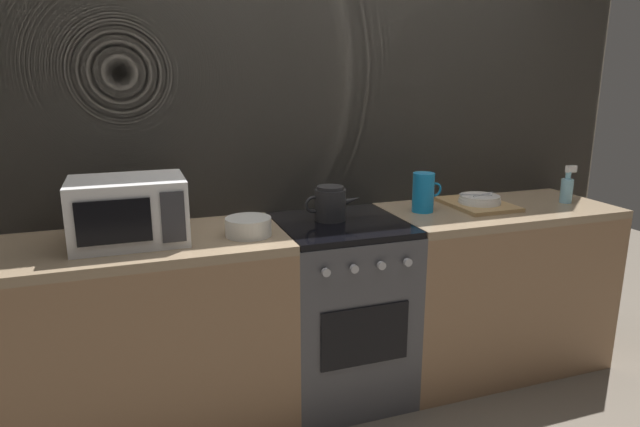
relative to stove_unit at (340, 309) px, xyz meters
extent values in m
plane|color=#6B6054|center=(0.00, 0.00, -0.45)|extent=(8.00, 8.00, 0.00)
cube|color=#A39989|center=(0.00, 0.33, 0.75)|extent=(3.60, 0.05, 2.40)
cube|color=beige|center=(0.00, 0.30, 0.75)|extent=(3.58, 0.01, 2.39)
cube|color=#997251|center=(-0.90, 0.00, -0.02)|extent=(1.20, 0.60, 0.86)
cube|color=#9E8466|center=(-0.90, 0.00, 0.43)|extent=(1.20, 0.60, 0.04)
cube|color=#4C4C51|center=(0.00, 0.00, -0.01)|extent=(0.60, 0.60, 0.87)
cube|color=black|center=(0.00, 0.00, 0.44)|extent=(0.59, 0.59, 0.03)
cube|color=black|center=(0.00, -0.30, 0.00)|extent=(0.42, 0.01, 0.28)
cylinder|color=#B7B7BC|center=(-0.19, -0.32, 0.33)|extent=(0.04, 0.02, 0.04)
cylinder|color=#B7B7BC|center=(-0.06, -0.32, 0.33)|extent=(0.04, 0.02, 0.04)
cylinder|color=#B7B7BC|center=(0.06, -0.32, 0.33)|extent=(0.04, 0.02, 0.04)
cylinder|color=#B7B7BC|center=(0.19, -0.32, 0.33)|extent=(0.04, 0.02, 0.04)
cube|color=#997251|center=(0.90, 0.00, -0.02)|extent=(1.20, 0.60, 0.86)
cube|color=#9E8466|center=(0.90, 0.00, 0.43)|extent=(1.20, 0.60, 0.04)
cube|color=white|center=(-0.95, 0.00, 0.59)|extent=(0.46, 0.34, 0.27)
cube|color=black|center=(-1.00, -0.17, 0.59)|extent=(0.28, 0.01, 0.17)
cube|color=#333338|center=(-0.78, -0.17, 0.59)|extent=(0.09, 0.01, 0.21)
cylinder|color=#262628|center=(-0.04, 0.05, 0.53)|extent=(0.15, 0.15, 0.15)
cylinder|color=#262628|center=(-0.04, 0.05, 0.61)|extent=(0.13, 0.13, 0.02)
cone|color=#262628|center=(0.07, 0.05, 0.54)|extent=(0.10, 0.04, 0.05)
torus|color=#262628|center=(-0.12, 0.05, 0.53)|extent=(0.08, 0.01, 0.08)
cylinder|color=silver|center=(-0.46, -0.07, 0.49)|extent=(0.20, 0.20, 0.08)
cylinder|color=#198CD8|center=(0.47, 0.05, 0.55)|extent=(0.11, 0.11, 0.20)
torus|color=#198CD8|center=(0.53, 0.05, 0.56)|extent=(0.08, 0.01, 0.08)
cube|color=tan|center=(0.80, 0.06, 0.46)|extent=(0.30, 0.40, 0.02)
cylinder|color=white|center=(0.80, 0.04, 0.48)|extent=(0.22, 0.22, 0.01)
cylinder|color=white|center=(0.80, 0.04, 0.49)|extent=(0.21, 0.21, 0.01)
cylinder|color=white|center=(0.80, 0.04, 0.51)|extent=(0.21, 0.21, 0.01)
cylinder|color=silver|center=(0.82, 0.04, 0.52)|extent=(0.16, 0.07, 0.01)
cube|color=silver|center=(0.78, 0.05, 0.52)|extent=(0.16, 0.09, 0.00)
cylinder|color=#8CCCE5|center=(1.31, -0.03, 0.52)|extent=(0.06, 0.06, 0.13)
cylinder|color=#8CCCE5|center=(1.31, -0.03, 0.60)|extent=(0.03, 0.03, 0.04)
cube|color=white|center=(1.32, -0.03, 0.64)|extent=(0.06, 0.02, 0.04)
camera|label=1|loc=(-0.94, -2.35, 1.14)|focal=30.90mm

